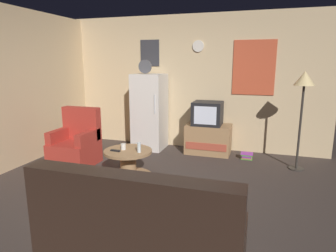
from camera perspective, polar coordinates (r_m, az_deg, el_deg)
name	(u,v)px	position (r m, az deg, el deg)	size (l,w,h in m)	color
ground_plane	(150,195)	(4.01, -3.45, -13.23)	(12.00, 12.00, 0.00)	#3D332D
wall_with_art	(194,83)	(5.98, 5.04, 8.34)	(5.20, 0.12, 2.63)	#D1B284
fridge	(150,112)	(5.92, -3.58, 2.81)	(0.60, 0.62, 1.77)	silver
tv_stand	(208,139)	(5.72, 7.82, -2.49)	(0.84, 0.53, 0.56)	#9E754C
crt_tv	(208,113)	(5.62, 7.66, 2.45)	(0.54, 0.51, 0.44)	black
standing_lamp	(304,86)	(5.07, 24.82, 7.00)	(0.32, 0.32, 1.59)	#332D28
coffee_table	(128,164)	(4.52, -7.69, -7.31)	(0.72, 0.72, 0.44)	#9E754C
wine_glass	(139,147)	(4.30, -5.63, -4.14)	(0.05, 0.05, 0.15)	silver
mug_ceramic_white	(123,147)	(4.48, -8.65, -3.97)	(0.08, 0.08, 0.09)	silver
remote_control	(115,151)	(4.42, -10.15, -4.70)	(0.15, 0.04, 0.02)	black
armchair	(76,145)	(5.30, -17.35, -3.48)	(0.68, 0.68, 0.96)	#A52D23
couch	(141,233)	(2.65, -5.24, -19.89)	(1.70, 0.80, 0.92)	black
book_stack	(247,156)	(5.56, 15.00, -5.60)	(0.21, 0.16, 0.12)	#559C37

